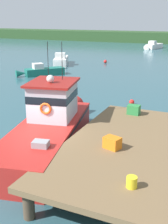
{
  "coord_description": "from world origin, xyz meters",
  "views": [
    {
      "loc": [
        6.82,
        -10.3,
        5.91
      ],
      "look_at": [
        1.2,
        2.25,
        1.4
      ],
      "focal_mm": 46.84,
      "sensor_mm": 36.0,
      "label": 1
    }
  ],
  "objects_px": {
    "main_fishing_boat": "(50,126)",
    "moored_boat_far_right": "(61,61)",
    "crate_single_far": "(112,143)",
    "mooring_buoy_spare_mooring": "(105,61)",
    "mooring_buoy_outer": "(132,102)",
    "moored_boat_off_the_point": "(153,46)",
    "bait_bucket": "(132,182)",
    "moored_boat_mid_harbor": "(41,71)",
    "crate_stack_mid_dock": "(134,110)"
  },
  "relations": [
    {
      "from": "moored_boat_mid_harbor",
      "to": "bait_bucket",
      "type": "bearing_deg",
      "value": -51.68
    },
    {
      "from": "mooring_buoy_outer",
      "to": "crate_single_far",
      "type": "bearing_deg",
      "value": -79.23
    },
    {
      "from": "moored_boat_mid_harbor",
      "to": "moored_boat_off_the_point",
      "type": "xyz_separation_m",
      "value": [
        5.3,
        31.8,
        0.08
      ]
    },
    {
      "from": "bait_bucket",
      "to": "moored_boat_mid_harbor",
      "type": "distance_m",
      "value": 23.85
    },
    {
      "from": "crate_single_far",
      "to": "mooring_buoy_spare_mooring",
      "type": "relative_size",
      "value": 1.37
    },
    {
      "from": "crate_stack_mid_dock",
      "to": "moored_boat_off_the_point",
      "type": "bearing_deg",
      "value": 100.06
    },
    {
      "from": "crate_stack_mid_dock",
      "to": "bait_bucket",
      "type": "bearing_deg",
      "value": -75.54
    },
    {
      "from": "crate_single_far",
      "to": "moored_boat_off_the_point",
      "type": "distance_m",
      "value": 48.89
    },
    {
      "from": "moored_boat_off_the_point",
      "to": "mooring_buoy_spare_mooring",
      "type": "distance_m",
      "value": 21.2
    },
    {
      "from": "main_fishing_boat",
      "to": "bait_bucket",
      "type": "bearing_deg",
      "value": -37.49
    },
    {
      "from": "main_fishing_boat",
      "to": "moored_boat_far_right",
      "type": "relative_size",
      "value": 1.62
    },
    {
      "from": "moored_boat_mid_harbor",
      "to": "moored_boat_far_right",
      "type": "bearing_deg",
      "value": 102.11
    },
    {
      "from": "crate_stack_mid_dock",
      "to": "mooring_buoy_spare_mooring",
      "type": "bearing_deg",
      "value": 113.36
    },
    {
      "from": "mooring_buoy_outer",
      "to": "moored_boat_mid_harbor",
      "type": "bearing_deg",
      "value": 150.24
    },
    {
      "from": "main_fishing_boat",
      "to": "moored_boat_mid_harbor",
      "type": "bearing_deg",
      "value": 123.35
    },
    {
      "from": "crate_stack_mid_dock",
      "to": "mooring_buoy_outer",
      "type": "relative_size",
      "value": 1.64
    },
    {
      "from": "moored_boat_far_right",
      "to": "main_fishing_boat",
      "type": "bearing_deg",
      "value": -62.72
    },
    {
      "from": "crate_stack_mid_dock",
      "to": "moored_boat_off_the_point",
      "type": "distance_m",
      "value": 44.65
    },
    {
      "from": "mooring_buoy_spare_mooring",
      "to": "bait_bucket",
      "type": "bearing_deg",
      "value": -68.54
    },
    {
      "from": "mooring_buoy_spare_mooring",
      "to": "mooring_buoy_outer",
      "type": "xyz_separation_m",
      "value": [
        8.32,
        -17.3,
        -0.04
      ]
    },
    {
      "from": "moored_boat_mid_harbor",
      "to": "moored_boat_off_the_point",
      "type": "distance_m",
      "value": 32.24
    },
    {
      "from": "moored_boat_far_right",
      "to": "mooring_buoy_spare_mooring",
      "type": "relative_size",
      "value": 13.98
    },
    {
      "from": "bait_bucket",
      "to": "moored_boat_off_the_point",
      "type": "height_order",
      "value": "bait_bucket"
    },
    {
      "from": "moored_boat_far_right",
      "to": "mooring_buoy_outer",
      "type": "distance_m",
      "value": 18.87
    },
    {
      "from": "crate_single_far",
      "to": "moored_boat_off_the_point",
      "type": "relative_size",
      "value": 0.1
    },
    {
      "from": "crate_single_far",
      "to": "mooring_buoy_outer",
      "type": "height_order",
      "value": "crate_single_far"
    },
    {
      "from": "mooring_buoy_outer",
      "to": "moored_boat_off_the_point",
      "type": "bearing_deg",
      "value": 99.23
    },
    {
      "from": "crate_single_far",
      "to": "moored_boat_far_right",
      "type": "bearing_deg",
      "value": 122.46
    },
    {
      "from": "bait_bucket",
      "to": "mooring_buoy_spare_mooring",
      "type": "height_order",
      "value": "bait_bucket"
    },
    {
      "from": "main_fishing_boat",
      "to": "moored_boat_far_right",
      "type": "bearing_deg",
      "value": 117.28
    },
    {
      "from": "mooring_buoy_spare_mooring",
      "to": "moored_boat_off_the_point",
      "type": "bearing_deg",
      "value": 84.38
    },
    {
      "from": "moored_boat_far_right",
      "to": "moored_boat_mid_harbor",
      "type": "distance_m",
      "value": 7.2
    },
    {
      "from": "moored_boat_mid_harbor",
      "to": "mooring_buoy_outer",
      "type": "relative_size",
      "value": 12.09
    },
    {
      "from": "moored_boat_far_right",
      "to": "bait_bucket",
      "type": "bearing_deg",
      "value": -57.67
    },
    {
      "from": "bait_bucket",
      "to": "moored_boat_off_the_point",
      "type": "relative_size",
      "value": 0.06
    },
    {
      "from": "moored_boat_mid_harbor",
      "to": "mooring_buoy_outer",
      "type": "distance_m",
      "value": 13.29
    },
    {
      "from": "moored_boat_off_the_point",
      "to": "mooring_buoy_spare_mooring",
      "type": "xyz_separation_m",
      "value": [
        -2.08,
        -21.1,
        -0.3
      ]
    },
    {
      "from": "crate_single_far",
      "to": "moored_boat_mid_harbor",
      "type": "height_order",
      "value": "crate_single_far"
    },
    {
      "from": "bait_bucket",
      "to": "mooring_buoy_spare_mooring",
      "type": "bearing_deg",
      "value": 111.46
    },
    {
      "from": "crate_single_far",
      "to": "mooring_buoy_outer",
      "type": "relative_size",
      "value": 1.64
    },
    {
      "from": "bait_bucket",
      "to": "moored_boat_far_right",
      "type": "xyz_separation_m",
      "value": [
        -16.29,
        25.73,
        -0.83
      ]
    },
    {
      "from": "crate_stack_mid_dock",
      "to": "mooring_buoy_spare_mooring",
      "type": "relative_size",
      "value": 1.37
    },
    {
      "from": "moored_boat_mid_harbor",
      "to": "moored_boat_off_the_point",
      "type": "height_order",
      "value": "moored_boat_off_the_point"
    },
    {
      "from": "moored_boat_mid_harbor",
      "to": "mooring_buoy_spare_mooring",
      "type": "bearing_deg",
      "value": 73.25
    },
    {
      "from": "bait_bucket",
      "to": "mooring_buoy_spare_mooring",
      "type": "relative_size",
      "value": 0.77
    },
    {
      "from": "bait_bucket",
      "to": "mooring_buoy_outer",
      "type": "bearing_deg",
      "value": 104.99
    },
    {
      "from": "moored_boat_off_the_point",
      "to": "mooring_buoy_outer",
      "type": "relative_size",
      "value": 16.48
    },
    {
      "from": "moored_boat_far_right",
      "to": "mooring_buoy_spare_mooring",
      "type": "height_order",
      "value": "moored_boat_far_right"
    },
    {
      "from": "moored_boat_off_the_point",
      "to": "crate_stack_mid_dock",
      "type": "bearing_deg",
      "value": -79.94
    },
    {
      "from": "crate_single_far",
      "to": "bait_bucket",
      "type": "relative_size",
      "value": 1.76
    }
  ]
}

